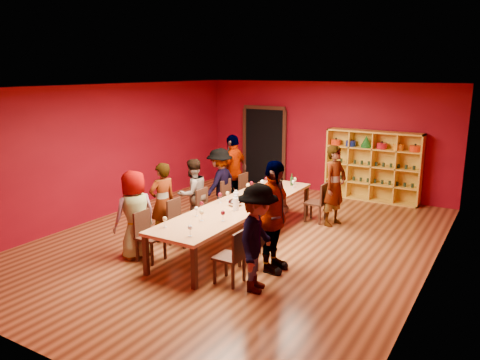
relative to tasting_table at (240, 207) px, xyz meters
name	(u,v)px	position (x,y,z in m)	size (l,w,h in m)	color
room_shell	(240,166)	(0.00, 0.00, 0.80)	(7.10, 9.10, 3.04)	brown
tasting_table	(240,207)	(0.00, 0.00, 0.00)	(1.10, 4.50, 0.75)	tan
doorway	(265,146)	(-1.80, 4.43, 0.42)	(1.40, 0.17, 2.30)	black
shelving_unit	(373,163)	(1.40, 4.32, 0.28)	(2.40, 0.40, 1.80)	gold
chair_person_left_0	(147,233)	(-0.91, -1.66, -0.20)	(0.42, 0.42, 0.89)	black
person_left_0	(135,214)	(-1.18, -1.66, 0.10)	(0.78, 0.43, 1.60)	beige
chair_person_left_1	(179,219)	(-0.91, -0.77, -0.20)	(0.42, 0.42, 0.89)	black
person_left_1	(163,202)	(-1.30, -0.77, 0.09)	(0.57, 0.42, 1.57)	#C38390
chair_person_left_2	(206,208)	(-0.91, 0.16, -0.20)	(0.42, 0.42, 0.89)	black
person_left_2	(193,194)	(-1.26, 0.16, 0.05)	(0.73, 0.40, 1.49)	pink
chair_person_left_3	(230,197)	(-0.91, 1.09, -0.20)	(0.42, 0.42, 0.89)	black
person_left_3	(220,183)	(-1.18, 1.09, 0.10)	(1.03, 0.42, 1.59)	silver
chair_person_left_4	(247,190)	(-0.91, 1.87, -0.20)	(0.42, 0.42, 0.89)	black
person_left_4	(233,172)	(-1.29, 1.87, 0.21)	(1.06, 0.48, 1.81)	#121532
chair_person_right_0	(234,254)	(0.91, -1.70, -0.20)	(0.42, 0.42, 0.89)	black
person_right_0	(258,238)	(1.34, -1.70, 0.14)	(1.08, 0.45, 1.68)	pink
chair_person_right_1	(257,239)	(0.91, -0.94, -0.20)	(0.42, 0.42, 0.89)	black
person_right_1	(273,217)	(1.20, -0.94, 0.24)	(1.11, 0.50, 1.89)	#46464A
chair_person_right_4	(319,200)	(0.91, 1.89, -0.20)	(0.42, 0.42, 0.89)	black
person_right_4	(335,186)	(1.25, 1.89, 0.18)	(0.64, 0.47, 1.75)	#4E4E53
wine_glass_0	(295,180)	(0.29, 1.96, 0.18)	(0.07, 0.07, 0.18)	white
wine_glass_1	(196,209)	(-0.26, -1.06, 0.18)	(0.07, 0.07, 0.18)	white
wine_glass_2	(266,179)	(-0.28, 1.64, 0.19)	(0.08, 0.08, 0.19)	white
wine_glass_3	(258,194)	(0.18, 0.41, 0.18)	(0.07, 0.07, 0.18)	white
wine_glass_4	(202,204)	(-0.35, -0.78, 0.19)	(0.08, 0.08, 0.19)	white
wine_glass_5	(293,182)	(0.36, 1.71, 0.18)	(0.07, 0.07, 0.18)	white
wine_glass_6	(262,182)	(-0.18, 1.27, 0.20)	(0.08, 0.08, 0.21)	white
wine_glass_7	(271,176)	(-0.27, 1.86, 0.21)	(0.09, 0.09, 0.22)	white
wine_glass_8	(223,213)	(0.29, -1.05, 0.19)	(0.08, 0.08, 0.19)	white
wine_glass_9	(273,190)	(0.31, 0.81, 0.19)	(0.07, 0.07, 0.19)	white
wine_glass_10	(227,194)	(-0.35, 0.11, 0.18)	(0.07, 0.07, 0.18)	white
wine_glass_11	(190,228)	(0.26, -1.96, 0.19)	(0.08, 0.08, 0.19)	white
wine_glass_12	(220,195)	(-0.38, -0.12, 0.20)	(0.08, 0.08, 0.21)	white
wine_glass_13	(251,200)	(0.31, -0.11, 0.20)	(0.09, 0.09, 0.21)	white
wine_glass_14	(248,186)	(-0.31, 0.85, 0.20)	(0.08, 0.08, 0.20)	white
wine_glass_15	(165,219)	(-0.36, -1.82, 0.19)	(0.08, 0.08, 0.19)	white
wine_glass_16	(202,213)	(-0.03, -1.23, 0.20)	(0.08, 0.08, 0.20)	white
wine_glass_17	(251,184)	(-0.34, 1.06, 0.20)	(0.08, 0.08, 0.20)	white
spittoon_bowl	(235,202)	(-0.02, -0.13, 0.11)	(0.27, 0.27, 0.15)	#B0B2B7
carafe_a	(236,198)	(-0.07, -0.02, 0.17)	(0.11, 0.11, 0.27)	white
carafe_b	(236,204)	(0.15, -0.40, 0.18)	(0.15, 0.15, 0.29)	white
wine_bottle	(292,181)	(0.24, 1.90, 0.16)	(0.07, 0.07, 0.27)	#143716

